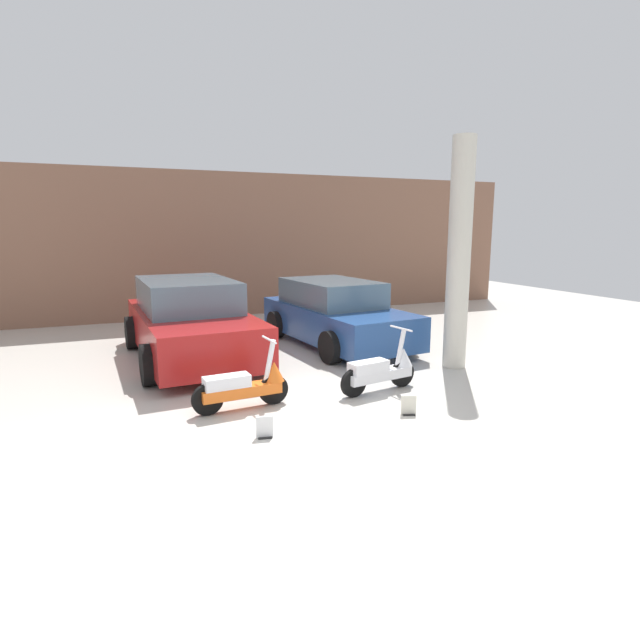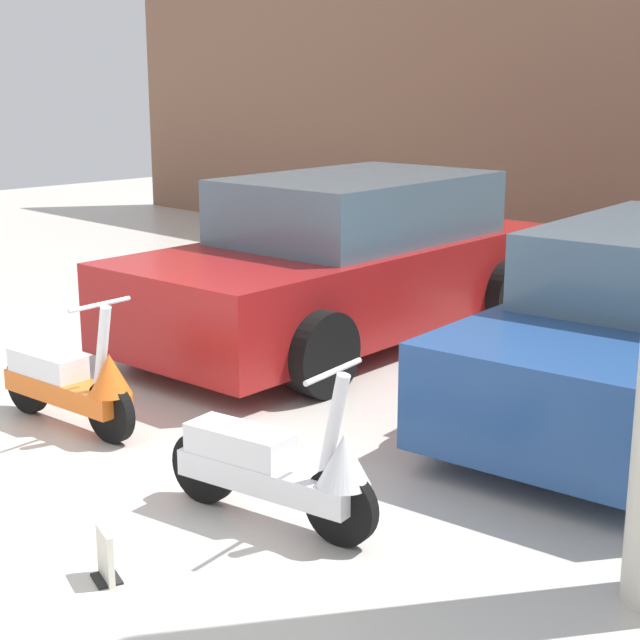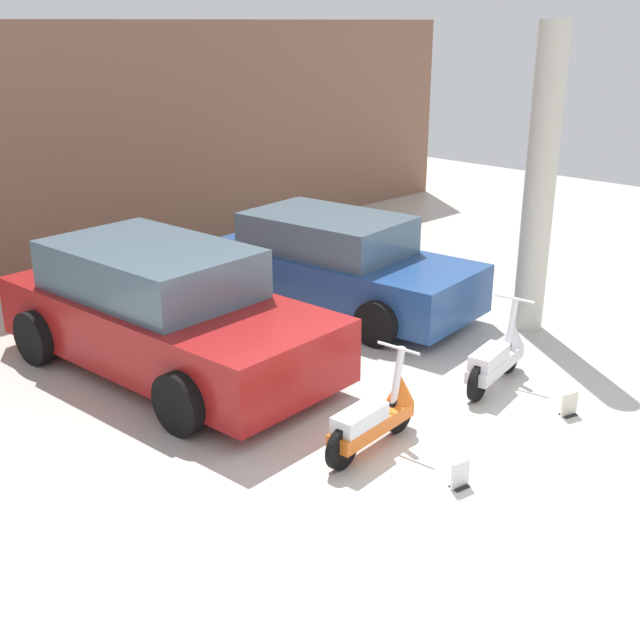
{
  "view_description": "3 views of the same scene",
  "coord_description": "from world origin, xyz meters",
  "px_view_note": "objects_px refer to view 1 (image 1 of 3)",
  "views": [
    {
      "loc": [
        -1.93,
        -5.53,
        2.41
      ],
      "look_at": [
        1.02,
        1.9,
        0.94
      ],
      "focal_mm": 28.0,
      "sensor_mm": 36.0,
      "label": 1
    },
    {
      "loc": [
        5.17,
        -2.46,
        2.35
      ],
      "look_at": [
        0.52,
        2.22,
        0.69
      ],
      "focal_mm": 55.0,
      "sensor_mm": 36.0,
      "label": 2
    },
    {
      "loc": [
        -5.74,
        -3.65,
        3.89
      ],
      "look_at": [
        0.22,
        2.29,
        0.75
      ],
      "focal_mm": 45.0,
      "sensor_mm": 36.0,
      "label": 3
    }
  ],
  "objects_px": {
    "scooter_front_right": "(382,369)",
    "car_rear_center": "(335,314)",
    "support_column_side": "(459,255)",
    "placard_near_right_scooter": "(409,406)",
    "car_rear_left": "(190,321)",
    "scooter_front_left": "(245,385)",
    "placard_near_left_scooter": "(265,428)"
  },
  "relations": [
    {
      "from": "scooter_front_left",
      "to": "placard_near_right_scooter",
      "type": "distance_m",
      "value": 2.19
    },
    {
      "from": "scooter_front_left",
      "to": "support_column_side",
      "type": "relative_size",
      "value": 0.34
    },
    {
      "from": "car_rear_center",
      "to": "placard_near_right_scooter",
      "type": "distance_m",
      "value": 4.18
    },
    {
      "from": "scooter_front_right",
      "to": "car_rear_center",
      "type": "distance_m",
      "value": 3.16
    },
    {
      "from": "scooter_front_left",
      "to": "scooter_front_right",
      "type": "height_order",
      "value": "scooter_front_left"
    },
    {
      "from": "car_rear_left",
      "to": "support_column_side",
      "type": "distance_m",
      "value": 4.99
    },
    {
      "from": "car_rear_center",
      "to": "placard_near_right_scooter",
      "type": "bearing_deg",
      "value": -16.94
    },
    {
      "from": "car_rear_left",
      "to": "support_column_side",
      "type": "bearing_deg",
      "value": 57.24
    },
    {
      "from": "car_rear_left",
      "to": "support_column_side",
      "type": "xyz_separation_m",
      "value": [
        4.23,
        -2.33,
        1.25
      ]
    },
    {
      "from": "scooter_front_right",
      "to": "placard_near_left_scooter",
      "type": "xyz_separation_m",
      "value": [
        -2.1,
        -1.0,
        -0.22
      ]
    },
    {
      "from": "support_column_side",
      "to": "car_rear_left",
      "type": "bearing_deg",
      "value": 151.17
    },
    {
      "from": "car_rear_left",
      "to": "placard_near_left_scooter",
      "type": "height_order",
      "value": "car_rear_left"
    },
    {
      "from": "support_column_side",
      "to": "placard_near_left_scooter",
      "type": "bearing_deg",
      "value": -156.4
    },
    {
      "from": "car_rear_center",
      "to": "support_column_side",
      "type": "bearing_deg",
      "value": 21.06
    },
    {
      "from": "scooter_front_left",
      "to": "car_rear_left",
      "type": "height_order",
      "value": "car_rear_left"
    },
    {
      "from": "scooter_front_right",
      "to": "support_column_side",
      "type": "bearing_deg",
      "value": 11.05
    },
    {
      "from": "placard_near_left_scooter",
      "to": "placard_near_right_scooter",
      "type": "distance_m",
      "value": 1.95
    },
    {
      "from": "scooter_front_right",
      "to": "car_rear_left",
      "type": "distance_m",
      "value": 3.9
    },
    {
      "from": "placard_near_left_scooter",
      "to": "support_column_side",
      "type": "bearing_deg",
      "value": 23.6
    },
    {
      "from": "car_rear_left",
      "to": "placard_near_left_scooter",
      "type": "xyz_separation_m",
      "value": [
        0.3,
        -4.05,
        -0.59
      ]
    },
    {
      "from": "car_rear_left",
      "to": "car_rear_center",
      "type": "bearing_deg",
      "value": 86.85
    },
    {
      "from": "placard_near_right_scooter",
      "to": "scooter_front_right",
      "type": "bearing_deg",
      "value": 81.83
    },
    {
      "from": "scooter_front_right",
      "to": "car_rear_left",
      "type": "xyz_separation_m",
      "value": [
        -2.4,
        3.05,
        0.37
      ]
    },
    {
      "from": "car_rear_center",
      "to": "placard_near_right_scooter",
      "type": "height_order",
      "value": "car_rear_center"
    },
    {
      "from": "car_rear_center",
      "to": "support_column_side",
      "type": "relative_size",
      "value": 1.05
    },
    {
      "from": "car_rear_left",
      "to": "placard_near_right_scooter",
      "type": "relative_size",
      "value": 17.12
    },
    {
      "from": "scooter_front_left",
      "to": "scooter_front_right",
      "type": "relative_size",
      "value": 1.01
    },
    {
      "from": "car_rear_center",
      "to": "car_rear_left",
      "type": "bearing_deg",
      "value": -96.15
    },
    {
      "from": "support_column_side",
      "to": "scooter_front_right",
      "type": "bearing_deg",
      "value": -158.62
    },
    {
      "from": "car_rear_left",
      "to": "placard_near_right_scooter",
      "type": "xyz_separation_m",
      "value": [
        2.25,
        -4.04,
        -0.59
      ]
    },
    {
      "from": "scooter_front_left",
      "to": "scooter_front_right",
      "type": "bearing_deg",
      "value": -5.95
    },
    {
      "from": "placard_near_right_scooter",
      "to": "car_rear_left",
      "type": "bearing_deg",
      "value": 119.16
    }
  ]
}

